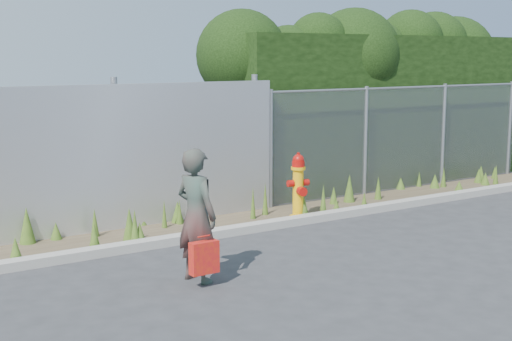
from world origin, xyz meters
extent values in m
plane|color=#313234|center=(0.00, 0.00, 0.00)|extent=(80.00, 80.00, 0.00)
cube|color=#9C968D|center=(0.00, 1.80, 0.06)|extent=(16.00, 0.22, 0.12)
cube|color=#4D3E2C|center=(0.00, 2.40, 0.01)|extent=(16.00, 1.20, 0.01)
cone|color=#385A1B|center=(-1.85, 1.98, 0.16)|extent=(0.20, 0.20, 0.32)
cone|color=#385A1B|center=(-1.34, 3.01, 0.12)|extent=(0.15, 0.15, 0.23)
cone|color=#385A1B|center=(1.04, 2.04, 0.20)|extent=(0.19, 0.19, 0.40)
cone|color=#385A1B|center=(0.32, 2.44, 0.27)|extent=(0.09, 0.09, 0.53)
cone|color=#385A1B|center=(5.00, 2.67, 0.20)|extent=(0.11, 0.11, 0.41)
cone|color=#385A1B|center=(-1.92, 2.17, 0.25)|extent=(0.21, 0.21, 0.50)
cone|color=#385A1B|center=(-0.81, 2.87, 0.17)|extent=(0.20, 0.20, 0.35)
cone|color=#385A1B|center=(3.08, 2.48, 0.22)|extent=(0.13, 0.13, 0.43)
cone|color=#385A1B|center=(6.67, 2.76, 0.14)|extent=(0.15, 0.15, 0.27)
cone|color=#385A1B|center=(-1.14, 2.66, 0.22)|extent=(0.09, 0.09, 0.44)
cone|color=#385A1B|center=(4.13, 2.98, 0.12)|extent=(0.19, 0.19, 0.24)
cone|color=#385A1B|center=(6.09, 2.65, 0.17)|extent=(0.20, 0.20, 0.35)
cone|color=#385A1B|center=(4.76, 2.07, 0.12)|extent=(0.22, 0.22, 0.25)
cone|color=#385A1B|center=(2.14, 2.61, 0.16)|extent=(0.15, 0.15, 0.32)
cone|color=#385A1B|center=(-2.47, 2.09, 0.18)|extent=(0.17, 0.17, 0.37)
cone|color=#385A1B|center=(1.88, 2.23, 0.09)|extent=(0.11, 0.11, 0.19)
cone|color=#385A1B|center=(-1.65, 3.04, 0.23)|extent=(0.16, 0.16, 0.46)
cone|color=#385A1B|center=(-2.22, 2.74, 0.21)|extent=(0.12, 0.12, 0.42)
cone|color=#385A1B|center=(-0.83, 2.75, 0.20)|extent=(0.10, 0.10, 0.39)
cone|color=#385A1B|center=(2.54, 2.26, 0.12)|extent=(0.10, 0.10, 0.24)
cone|color=#385A1B|center=(0.65, 2.57, 0.27)|extent=(0.10, 0.10, 0.54)
cone|color=#385A1B|center=(1.43, 2.02, 0.26)|extent=(0.12, 0.12, 0.51)
cone|color=#385A1B|center=(4.64, 2.98, 0.15)|extent=(0.11, 0.11, 0.30)
cone|color=#385A1B|center=(5.98, 2.61, 0.15)|extent=(0.18, 0.18, 0.30)
cone|color=#385A1B|center=(-3.54, 2.00, 0.18)|extent=(0.19, 0.19, 0.35)
cone|color=#385A1B|center=(-3.14, 2.89, 0.26)|extent=(0.23, 0.23, 0.53)
cone|color=#385A1B|center=(2.48, 2.60, 0.25)|extent=(0.21, 0.21, 0.51)
cone|color=#385A1B|center=(4.78, 2.69, 0.14)|extent=(0.20, 0.20, 0.29)
cone|color=#385A1B|center=(-2.74, 2.88, 0.13)|extent=(0.17, 0.17, 0.26)
cone|color=#385A1B|center=(6.13, 2.30, 0.20)|extent=(0.11, 0.11, 0.41)
cone|color=#385A1B|center=(-1.93, 1.96, 0.26)|extent=(0.14, 0.14, 0.52)
cone|color=#385A1B|center=(5.90, 2.37, 0.13)|extent=(0.19, 0.19, 0.26)
cube|color=#B6B7BE|center=(-3.25, 3.00, 1.10)|extent=(8.50, 0.08, 2.20)
cylinder|color=gray|center=(-1.70, 3.12, 1.15)|extent=(0.10, 0.10, 2.30)
cylinder|color=gray|center=(0.80, 3.12, 1.15)|extent=(0.10, 0.10, 2.30)
cube|color=gray|center=(4.25, 3.00, 1.00)|extent=(6.50, 0.03, 2.00)
cylinder|color=gray|center=(4.25, 3.00, 2.00)|extent=(6.50, 0.04, 0.04)
cylinder|color=gray|center=(1.05, 3.00, 1.02)|extent=(0.07, 0.07, 2.05)
cylinder|color=gray|center=(3.20, 3.00, 1.02)|extent=(0.07, 0.07, 2.05)
cylinder|color=gray|center=(5.30, 3.00, 1.02)|extent=(0.07, 0.07, 2.05)
cylinder|color=gray|center=(7.40, 3.00, 1.02)|extent=(0.07, 0.07, 2.05)
cube|color=black|center=(4.55, 4.00, 1.50)|extent=(7.30, 1.60, 3.00)
sphere|color=black|center=(1.24, 4.22, 2.61)|extent=(1.68, 1.68, 1.68)
sphere|color=black|center=(2.27, 4.18, 2.53)|extent=(1.31, 1.31, 1.31)
sphere|color=black|center=(2.83, 3.99, 2.83)|extent=(1.18, 1.18, 1.18)
sphere|color=black|center=(3.73, 3.98, 2.63)|extent=(1.84, 1.84, 1.84)
sphere|color=black|center=(4.52, 4.10, 2.66)|extent=(1.24, 1.24, 1.24)
sphere|color=black|center=(5.29, 3.99, 2.87)|extent=(1.39, 1.39, 1.39)
sphere|color=black|center=(6.14, 4.13, 2.82)|extent=(1.47, 1.47, 1.47)
sphere|color=black|center=(6.92, 4.23, 2.57)|extent=(1.83, 1.83, 1.83)
cylinder|color=#FFB90D|center=(0.95, 2.08, 0.03)|extent=(0.27, 0.27, 0.06)
cylinder|color=#FFB90D|center=(0.95, 2.08, 0.41)|extent=(0.17, 0.17, 0.81)
cylinder|color=#FFB90D|center=(0.95, 2.08, 0.83)|extent=(0.23, 0.23, 0.05)
cylinder|color=#B20F0A|center=(0.95, 2.08, 0.90)|extent=(0.20, 0.20, 0.10)
sphere|color=#B20F0A|center=(0.95, 2.08, 0.97)|extent=(0.18, 0.18, 0.18)
cylinder|color=#B20F0A|center=(0.95, 2.08, 1.06)|extent=(0.05, 0.05, 0.05)
cylinder|color=#B20F0A|center=(0.82, 2.08, 0.59)|extent=(0.10, 0.11, 0.11)
cylinder|color=#B20F0A|center=(1.09, 2.08, 0.59)|extent=(0.10, 0.11, 0.11)
cylinder|color=#B20F0A|center=(0.95, 1.94, 0.48)|extent=(0.14, 0.11, 0.14)
imported|color=#0F6150|center=(-1.94, 0.17, 0.79)|extent=(0.52, 0.66, 1.57)
cube|color=red|center=(-1.99, -0.10, 0.36)|extent=(0.34, 0.12, 0.37)
cylinder|color=red|center=(-1.99, -0.10, 0.60)|extent=(0.16, 0.01, 0.01)
cube|color=black|center=(-1.81, 0.34, 1.07)|extent=(0.24, 0.10, 0.18)
camera|label=1|loc=(-5.78, -6.94, 2.63)|focal=50.00mm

